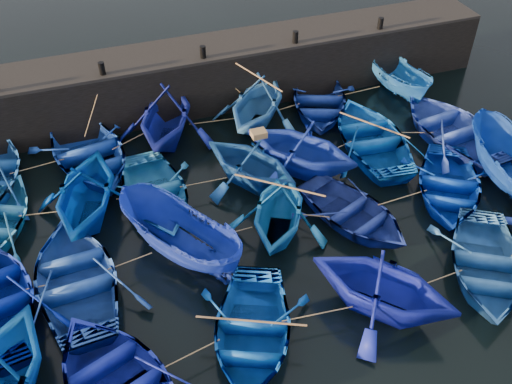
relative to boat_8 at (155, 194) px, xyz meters
name	(u,v)px	position (x,y,z in m)	size (l,w,h in m)	color
ground	(290,272)	(3.29, -4.51, -0.49)	(120.00, 120.00, 0.00)	black
quay_wall	(200,77)	(3.29, 5.99, 0.76)	(26.00, 2.50, 2.50)	black
quay_top	(198,49)	(3.29, 5.99, 2.07)	(26.00, 2.50, 0.12)	black
bollard_1	(102,68)	(-0.71, 5.09, 2.38)	(0.24, 0.24, 0.50)	black
bollard_2	(203,52)	(3.29, 5.09, 2.38)	(0.24, 0.24, 0.50)	black
bollard_3	(295,37)	(7.29, 5.09, 2.38)	(0.24, 0.24, 0.50)	black
bollard_4	(380,23)	(11.29, 5.09, 2.38)	(0.24, 0.24, 0.50)	black
boat_1	(88,154)	(-1.91, 3.01, 0.08)	(3.90, 5.45, 1.13)	#143CA8
boat_2	(166,115)	(1.28, 3.69, 0.71)	(3.93, 4.55, 2.40)	navy
boat_3	(257,102)	(5.02, 3.46, 0.66)	(3.75, 4.35, 2.29)	#2B67B3
boat_4	(319,101)	(7.88, 3.63, 0.02)	(3.47, 4.85, 1.01)	navy
boat_5	(398,78)	(11.77, 3.75, 0.31)	(1.55, 4.12, 1.59)	blue
boat_7	(86,191)	(-2.22, 0.10, 0.69)	(3.86, 4.48, 2.36)	#003992
boat_8	(155,194)	(0.00, 0.00, 0.00)	(3.36, 4.69, 0.97)	blue
boat_9	(251,162)	(3.53, -0.06, 0.56)	(3.41, 3.96, 2.08)	navy
boat_10	(301,146)	(5.50, 0.04, 0.68)	(3.84, 4.45, 2.34)	#152F9F
boat_11	(372,137)	(8.74, 0.45, 0.06)	(3.76, 5.26, 1.09)	#084AA7
boat_12	(453,128)	(12.08, -0.10, 0.08)	(3.90, 5.45, 1.13)	#2A46B7
boat_14	(77,278)	(-2.98, -3.02, 0.04)	(3.67, 5.12, 1.06)	#1C459F
boat_15	(179,238)	(0.23, -2.79, 0.44)	(1.80, 4.77, 1.84)	#142C9A
boat_16	(278,210)	(3.55, -2.75, 0.54)	(3.38, 3.92, 2.06)	blue
boat_17	(354,213)	(6.13, -3.16, -0.04)	(3.09, 4.31, 0.90)	navy
boat_18	(448,186)	(9.92, -3.04, 0.00)	(3.34, 4.68, 0.97)	#0633B3
boat_19	(505,163)	(12.19, -3.04, 0.42)	(1.78, 4.71, 1.82)	#0D3A98
boat_21	(119,384)	(-2.36, -6.91, 0.04)	(3.64, 5.09, 1.06)	#0F1B98
boat_22	(251,332)	(1.31, -6.52, -0.02)	(3.25, 4.55, 0.94)	#0743A1
boat_23	(384,285)	(5.18, -6.72, 0.65)	(3.73, 4.32, 2.28)	#101B9D
boat_24	(487,264)	(8.91, -6.59, 0.01)	(3.39, 4.74, 0.98)	#265D9E
wooden_crate	(259,134)	(3.83, -0.06, 1.71)	(0.52, 0.42, 0.22)	olive
mooring_ropes	(238,159)	(3.20, 0.46, 0.40)	(17.46, 11.95, 2.10)	tan
loose_oars	(294,163)	(4.66, -1.34, 1.14)	(9.68, 12.06, 1.41)	#99724C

